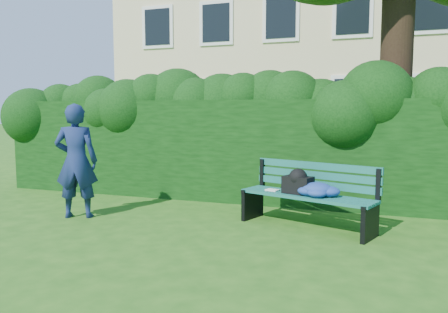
% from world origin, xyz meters
% --- Properties ---
extents(ground, '(80.00, 80.00, 0.00)m').
position_xyz_m(ground, '(0.00, 0.00, 0.00)').
color(ground, '#235816').
rests_on(ground, ground).
extents(apartment_building, '(16.00, 8.08, 12.00)m').
position_xyz_m(apartment_building, '(-0.00, 13.99, 6.00)').
color(apartment_building, beige).
rests_on(apartment_building, ground).
extents(hedge, '(10.00, 1.00, 1.80)m').
position_xyz_m(hedge, '(0.00, 2.20, 0.90)').
color(hedge, black).
rests_on(hedge, ground).
extents(park_bench, '(1.96, 1.14, 0.89)m').
position_xyz_m(park_bench, '(1.24, 0.60, 0.50)').
color(park_bench, '#105245').
rests_on(park_bench, ground).
extents(man_reading, '(0.74, 0.62, 1.72)m').
position_xyz_m(man_reading, '(-2.16, 0.04, 0.86)').
color(man_reading, navy).
rests_on(man_reading, ground).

